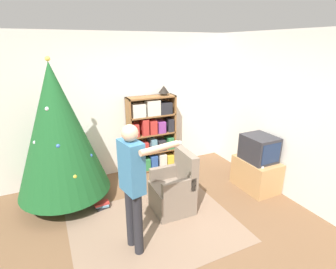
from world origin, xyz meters
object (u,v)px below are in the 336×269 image
object	(u,v)px
television	(259,148)
christmas_tree	(58,131)
armchair	(174,190)
bookshelf	(152,135)
standing_person	(133,180)
table_lamp	(164,90)

from	to	relation	value
television	christmas_tree	size ratio (longest dim) A/B	0.24
television	armchair	world-z (taller)	television
bookshelf	armchair	size ratio (longest dim) A/B	1.61
bookshelf	standing_person	xyz separation A→B (m)	(-1.00, -1.91, 0.22)
christmas_tree	armchair	distance (m)	1.92
table_lamp	television	bearing A→B (deg)	-53.14
bookshelf	table_lamp	size ratio (longest dim) A/B	7.40
christmas_tree	armchair	size ratio (longest dim) A/B	2.44
television	armchair	xyz separation A→B (m)	(-1.56, 0.05, -0.42)
television	standing_person	distance (m)	2.40
armchair	standing_person	bearing A→B (deg)	-55.39
bookshelf	armchair	distance (m)	1.47
bookshelf	armchair	xyz separation A→B (m)	(-0.21, -1.39, -0.40)
television	armchair	size ratio (longest dim) A/B	0.58
television	table_lamp	distance (m)	1.99
television	table_lamp	world-z (taller)	table_lamp
armchair	standing_person	world-z (taller)	standing_person
standing_person	table_lamp	distance (m)	2.38
television	table_lamp	bearing A→B (deg)	126.86
bookshelf	armchair	bearing A→B (deg)	-98.53
armchair	table_lamp	xyz separation A→B (m)	(0.48, 1.40, 1.26)
christmas_tree	table_lamp	world-z (taller)	christmas_tree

